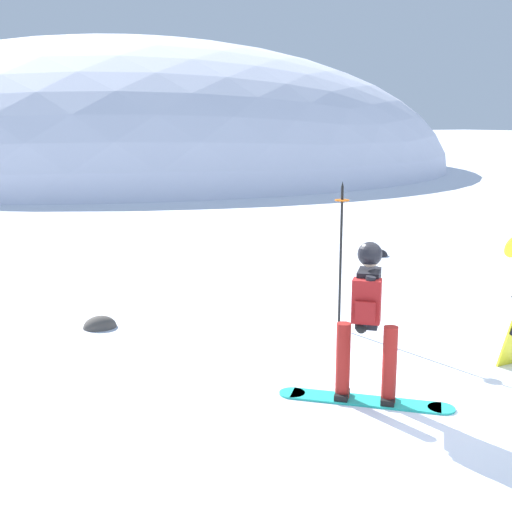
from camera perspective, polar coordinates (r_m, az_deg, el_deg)
The scene contains 6 objects.
ground_plane at distance 7.08m, azimuth 16.10°, elevation -13.23°, with size 300.00×300.00×0.00m, color white.
ridge_peak_main at distance 41.72m, azimuth -10.36°, elevation 7.35°, with size 38.66×34.80×15.20m.
snowboarder_main at distance 6.94m, azimuth 9.48°, elevation -5.32°, with size 1.43×1.33×1.71m.
piste_marker_near at distance 9.32m, azimuth 7.26°, elevation 0.80°, with size 0.20×0.20×2.10m.
rock_mid at distance 9.85m, azimuth -13.18°, elevation -5.96°, with size 0.48×0.41×0.34m.
rock_small at distance 14.83m, azimuth 10.41°, elevation 0.02°, with size 0.42×0.36×0.30m.
Camera 1 is at (-4.57, -4.55, 2.91)m, focal length 46.84 mm.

